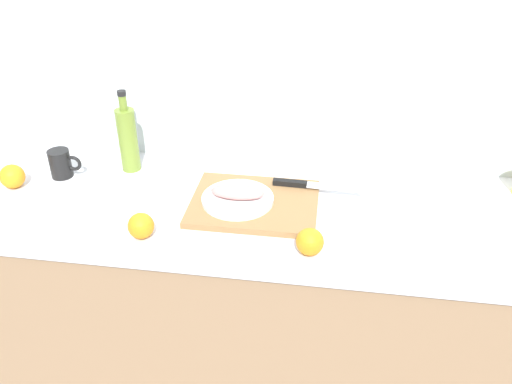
% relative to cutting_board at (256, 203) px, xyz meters
% --- Properties ---
extents(back_wall, '(3.20, 0.05, 2.50)m').
position_rel_cutting_board_xyz_m(back_wall, '(-0.00, 0.32, 0.34)').
color(back_wall, silver).
rests_on(back_wall, ground_plane).
extents(kitchen_counter, '(2.00, 0.60, 0.90)m').
position_rel_cutting_board_xyz_m(kitchen_counter, '(-0.00, -0.00, -0.46)').
color(kitchen_counter, '#9E7A56').
rests_on(kitchen_counter, ground_plane).
extents(cutting_board, '(0.39, 0.31, 0.02)m').
position_rel_cutting_board_xyz_m(cutting_board, '(0.00, 0.00, 0.00)').
color(cutting_board, olive).
rests_on(cutting_board, kitchen_counter).
extents(white_plate, '(0.22, 0.22, 0.01)m').
position_rel_cutting_board_xyz_m(white_plate, '(-0.06, -0.01, 0.02)').
color(white_plate, white).
rests_on(white_plate, cutting_board).
extents(fish_fillet, '(0.17, 0.07, 0.04)m').
position_rel_cutting_board_xyz_m(fish_fillet, '(-0.06, -0.01, 0.04)').
color(fish_fillet, tan).
rests_on(fish_fillet, white_plate).
extents(chef_knife, '(0.29, 0.04, 0.02)m').
position_rel_cutting_board_xyz_m(chef_knife, '(0.15, 0.10, 0.02)').
color(chef_knife, silver).
rests_on(chef_knife, cutting_board).
extents(olive_oil_bottle, '(0.06, 0.06, 0.29)m').
position_rel_cutting_board_xyz_m(olive_oil_bottle, '(-0.46, 0.17, 0.11)').
color(olive_oil_bottle, olive).
rests_on(olive_oil_bottle, kitchen_counter).
extents(coffee_mug_1, '(0.11, 0.07, 0.10)m').
position_rel_cutting_board_xyz_m(coffee_mug_1, '(-0.67, 0.09, 0.04)').
color(coffee_mug_1, black).
rests_on(coffee_mug_1, kitchen_counter).
extents(orange_1, '(0.08, 0.08, 0.08)m').
position_rel_cutting_board_xyz_m(orange_1, '(0.18, -0.21, 0.03)').
color(orange_1, orange).
rests_on(orange_1, kitchen_counter).
extents(orange_2, '(0.07, 0.07, 0.07)m').
position_rel_cutting_board_xyz_m(orange_2, '(-0.30, -0.21, 0.03)').
color(orange_2, orange).
rests_on(orange_2, kitchen_counter).
extents(orange_3, '(0.08, 0.08, 0.08)m').
position_rel_cutting_board_xyz_m(orange_3, '(-0.80, -0.00, 0.03)').
color(orange_3, orange).
rests_on(orange_3, kitchen_counter).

